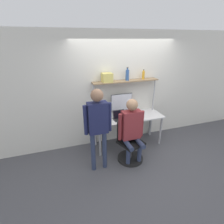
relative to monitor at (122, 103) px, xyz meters
name	(u,v)px	position (x,y,z in m)	size (l,w,h in m)	color
ground_plane	(133,151)	(0.12, -0.49, -1.06)	(12.00, 12.00, 0.00)	#4C4C51
wall_back	(123,89)	(0.12, 0.20, 0.29)	(8.00, 0.06, 2.70)	silver
desk	(128,120)	(0.12, -0.15, -0.38)	(1.68, 0.64, 0.77)	white
shelf_unit	(126,91)	(0.12, 0.05, 0.28)	(1.60, 0.23, 1.60)	#997A56
monitor	(122,103)	(0.00, 0.00, 0.00)	(0.54, 0.20, 0.53)	#333338
laptop	(119,117)	(-0.14, -0.22, -0.24)	(0.28, 0.21, 0.21)	#333338
cell_phone	(128,119)	(0.07, -0.28, -0.29)	(0.07, 0.15, 0.01)	#264C8C
office_chair	(129,148)	(-0.08, -0.72, -0.79)	(0.58, 0.58, 0.90)	black
person_seated	(132,126)	(-0.07, -0.76, -0.23)	(0.56, 0.48, 1.41)	#2D3856
person_standing	(98,121)	(-0.79, -0.81, 0.02)	(0.53, 0.23, 1.70)	#2D3856
bottle_blue	(127,75)	(0.15, 0.05, 0.66)	(0.08, 0.08, 0.30)	#335999
bottle_amber	(143,75)	(0.56, 0.05, 0.63)	(0.06, 0.06, 0.23)	gold
storage_box	(107,78)	(-0.34, 0.05, 0.64)	(0.23, 0.21, 0.20)	#DBCC66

